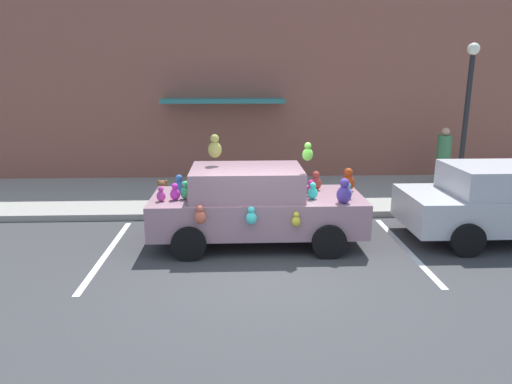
{
  "coord_description": "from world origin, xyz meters",
  "views": [
    {
      "loc": [
        -0.43,
        -7.36,
        3.31
      ],
      "look_at": [
        -0.04,
        2.05,
        0.9
      ],
      "focal_mm": 32.41,
      "sensor_mm": 36.0,
      "label": 1
    }
  ],
  "objects_px": {
    "teddy_bear_on_sidewalk": "(163,194)",
    "plush_covered_car": "(255,204)",
    "pedestrian_near_shopfront": "(443,159)",
    "street_lamp_post": "(467,109)"
  },
  "relations": [
    {
      "from": "teddy_bear_on_sidewalk",
      "to": "plush_covered_car",
      "type": "bearing_deg",
      "value": -46.14
    },
    {
      "from": "plush_covered_car",
      "to": "teddy_bear_on_sidewalk",
      "type": "height_order",
      "value": "plush_covered_car"
    },
    {
      "from": "pedestrian_near_shopfront",
      "to": "plush_covered_car",
      "type": "bearing_deg",
      "value": -142.96
    },
    {
      "from": "plush_covered_car",
      "to": "teddy_bear_on_sidewalk",
      "type": "bearing_deg",
      "value": 133.86
    },
    {
      "from": "teddy_bear_on_sidewalk",
      "to": "pedestrian_near_shopfront",
      "type": "bearing_deg",
      "value": 14.37
    },
    {
      "from": "street_lamp_post",
      "to": "pedestrian_near_shopfront",
      "type": "bearing_deg",
      "value": 75.56
    },
    {
      "from": "plush_covered_car",
      "to": "pedestrian_near_shopfront",
      "type": "distance_m",
      "value": 7.12
    },
    {
      "from": "teddy_bear_on_sidewalk",
      "to": "pedestrian_near_shopfront",
      "type": "xyz_separation_m",
      "value": [
        7.87,
        2.02,
        0.46
      ]
    },
    {
      "from": "teddy_bear_on_sidewalk",
      "to": "street_lamp_post",
      "type": "relative_size",
      "value": 0.17
    },
    {
      "from": "street_lamp_post",
      "to": "pedestrian_near_shopfront",
      "type": "relative_size",
      "value": 2.32
    }
  ]
}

